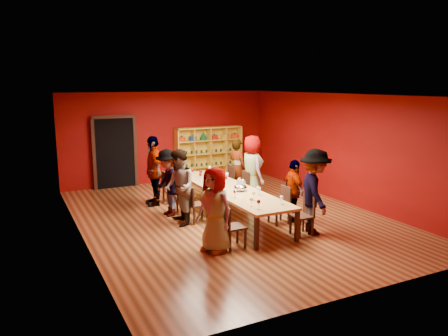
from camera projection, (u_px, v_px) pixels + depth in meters
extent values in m
cube|color=#592F17|center=(229.00, 217.00, 10.87)|extent=(7.10, 9.10, 0.02)
cube|color=#670605|center=(168.00, 137.00, 14.54)|extent=(7.10, 0.02, 3.00)
cube|color=#670605|center=(364.00, 203.00, 6.61)|extent=(7.10, 0.02, 3.00)
cube|color=#670605|center=(79.00, 170.00, 9.05)|extent=(0.02, 9.10, 3.00)
cube|color=#670605|center=(342.00, 148.00, 12.10)|extent=(0.02, 9.10, 3.00)
cube|color=silver|center=(229.00, 95.00, 10.28)|extent=(7.10, 9.10, 0.02)
cube|color=tan|center=(229.00, 189.00, 10.73)|extent=(1.10, 4.50, 0.06)
cube|color=black|center=(257.00, 233.00, 8.68)|extent=(0.08, 0.08, 0.69)
cube|color=black|center=(180.00, 187.00, 12.49)|extent=(0.08, 0.08, 0.69)
cube|color=black|center=(297.00, 226.00, 9.10)|extent=(0.08, 0.08, 0.69)
cube|color=black|center=(211.00, 184.00, 12.92)|extent=(0.08, 0.08, 0.69)
cube|color=black|center=(115.00, 153.00, 13.77)|extent=(1.20, 0.14, 2.20)
cube|color=black|center=(113.00, 117.00, 13.49)|extent=(1.32, 0.06, 0.10)
cube|color=black|center=(94.00, 155.00, 13.43)|extent=(0.10, 0.06, 2.20)
cube|color=black|center=(136.00, 152.00, 14.00)|extent=(0.10, 0.06, 2.20)
cube|color=gold|center=(177.00, 155.00, 14.55)|extent=(0.04, 0.40, 1.80)
cube|color=gold|center=(239.00, 151.00, 15.58)|extent=(0.04, 0.40, 1.80)
cube|color=gold|center=(209.00, 128.00, 14.90)|extent=(2.40, 0.40, 0.04)
cube|color=gold|center=(209.00, 178.00, 15.23)|extent=(2.40, 0.40, 0.04)
cube|color=gold|center=(207.00, 152.00, 15.23)|extent=(2.40, 0.02, 1.80)
cube|color=gold|center=(209.00, 166.00, 15.15)|extent=(2.36, 0.38, 0.03)
cube|color=gold|center=(209.00, 153.00, 15.06)|extent=(2.36, 0.38, 0.03)
cube|color=gold|center=(209.00, 140.00, 14.98)|extent=(2.36, 0.38, 0.03)
cube|color=gold|center=(193.00, 154.00, 14.80)|extent=(0.03, 0.38, 1.76)
cube|color=gold|center=(209.00, 153.00, 15.06)|extent=(0.03, 0.38, 1.76)
cube|color=gold|center=(225.00, 152.00, 15.33)|extent=(0.03, 0.38, 1.76)
cylinder|color=#EA430D|center=(182.00, 139.00, 14.53)|extent=(0.26, 0.26, 0.15)
sphere|color=black|center=(182.00, 136.00, 14.51)|extent=(0.05, 0.05, 0.05)
cylinder|color=navy|center=(193.00, 138.00, 14.70)|extent=(0.26, 0.26, 0.15)
sphere|color=black|center=(193.00, 136.00, 14.68)|extent=(0.05, 0.05, 0.05)
cylinder|color=#165B2E|center=(204.00, 139.00, 14.88)|extent=(0.26, 0.26, 0.08)
cone|color=#165B2E|center=(204.00, 134.00, 14.85)|extent=(0.24, 0.24, 0.22)
cylinder|color=#AB2013|center=(214.00, 137.00, 15.05)|extent=(0.26, 0.26, 0.15)
sphere|color=black|center=(214.00, 134.00, 15.03)|extent=(0.05, 0.05, 0.05)
cylinder|color=orange|center=(225.00, 136.00, 15.22)|extent=(0.26, 0.26, 0.15)
sphere|color=black|center=(225.00, 134.00, 15.20)|extent=(0.05, 0.05, 0.05)
cylinder|color=#EA430D|center=(235.00, 136.00, 15.40)|extent=(0.26, 0.26, 0.15)
sphere|color=black|center=(235.00, 133.00, 15.38)|extent=(0.05, 0.05, 0.05)
cylinder|color=black|center=(182.00, 166.00, 14.70)|extent=(0.07, 0.07, 0.10)
cylinder|color=black|center=(187.00, 166.00, 14.78)|extent=(0.07, 0.07, 0.10)
cylinder|color=black|center=(192.00, 165.00, 14.86)|extent=(0.07, 0.07, 0.10)
cylinder|color=black|center=(197.00, 165.00, 14.94)|extent=(0.07, 0.07, 0.10)
cylinder|color=black|center=(202.00, 165.00, 15.02)|extent=(0.07, 0.07, 0.10)
cylinder|color=black|center=(207.00, 164.00, 15.10)|extent=(0.07, 0.07, 0.10)
cylinder|color=black|center=(211.00, 164.00, 15.18)|extent=(0.07, 0.07, 0.10)
cylinder|color=black|center=(216.00, 163.00, 15.26)|extent=(0.07, 0.07, 0.10)
cylinder|color=black|center=(221.00, 163.00, 15.34)|extent=(0.07, 0.07, 0.10)
cylinder|color=black|center=(226.00, 162.00, 15.42)|extent=(0.07, 0.07, 0.10)
cylinder|color=black|center=(230.00, 162.00, 15.50)|extent=(0.07, 0.07, 0.10)
cylinder|color=black|center=(235.00, 162.00, 15.58)|extent=(0.07, 0.07, 0.10)
cylinder|color=black|center=(181.00, 153.00, 14.61)|extent=(0.07, 0.07, 0.10)
cylinder|color=black|center=(186.00, 153.00, 14.69)|extent=(0.07, 0.07, 0.10)
cylinder|color=black|center=(192.00, 152.00, 14.77)|extent=(0.07, 0.07, 0.10)
cylinder|color=black|center=(197.00, 152.00, 14.85)|extent=(0.07, 0.07, 0.10)
cylinder|color=black|center=(202.00, 152.00, 14.93)|extent=(0.07, 0.07, 0.10)
cylinder|color=black|center=(207.00, 151.00, 15.01)|extent=(0.07, 0.07, 0.10)
cylinder|color=black|center=(211.00, 151.00, 15.09)|extent=(0.07, 0.07, 0.10)
cylinder|color=black|center=(216.00, 151.00, 15.17)|extent=(0.07, 0.07, 0.10)
cylinder|color=black|center=(221.00, 150.00, 15.25)|extent=(0.07, 0.07, 0.10)
cylinder|color=black|center=(226.00, 150.00, 15.33)|extent=(0.07, 0.07, 0.10)
cylinder|color=black|center=(230.00, 149.00, 15.41)|extent=(0.07, 0.07, 0.10)
cylinder|color=black|center=(235.00, 149.00, 15.49)|extent=(0.07, 0.07, 0.10)
cube|color=black|center=(234.00, 227.00, 8.80)|extent=(0.42, 0.42, 0.04)
cube|color=black|center=(225.00, 217.00, 8.67)|extent=(0.04, 0.40, 0.44)
cube|color=black|center=(230.00, 241.00, 8.62)|extent=(0.04, 0.04, 0.41)
cube|color=black|center=(245.00, 239.00, 8.77)|extent=(0.04, 0.04, 0.41)
cube|color=black|center=(223.00, 236.00, 8.92)|extent=(0.04, 0.04, 0.41)
cube|color=black|center=(237.00, 234.00, 9.07)|extent=(0.04, 0.04, 0.41)
imported|color=#6180C8|center=(215.00, 210.00, 8.53)|extent=(0.74, 0.94, 1.70)
cube|color=black|center=(198.00, 204.00, 10.43)|extent=(0.42, 0.42, 0.04)
cube|color=black|center=(190.00, 196.00, 10.30)|extent=(0.04, 0.40, 0.44)
cube|color=black|center=(194.00, 216.00, 10.25)|extent=(0.04, 0.04, 0.41)
cube|color=black|center=(207.00, 214.00, 10.39)|extent=(0.04, 0.04, 0.41)
cube|color=black|center=(189.00, 212.00, 10.55)|extent=(0.04, 0.04, 0.41)
cube|color=black|center=(202.00, 211.00, 10.69)|extent=(0.04, 0.04, 0.41)
imported|color=white|center=(179.00, 188.00, 10.13)|extent=(0.59, 0.92, 1.79)
cube|color=black|center=(186.00, 197.00, 11.14)|extent=(0.42, 0.42, 0.04)
cube|color=black|center=(178.00, 188.00, 11.01)|extent=(0.04, 0.40, 0.44)
cube|color=black|center=(182.00, 208.00, 10.96)|extent=(0.04, 0.04, 0.41)
cube|color=black|center=(194.00, 206.00, 11.10)|extent=(0.04, 0.04, 0.41)
cube|color=black|center=(177.00, 204.00, 11.26)|extent=(0.04, 0.04, 0.41)
cube|color=black|center=(190.00, 203.00, 11.40)|extent=(0.04, 0.04, 0.41)
imported|color=silver|center=(168.00, 183.00, 10.86)|extent=(0.52, 1.11, 1.68)
cube|color=black|center=(171.00, 187.00, 12.11)|extent=(0.42, 0.42, 0.04)
cube|color=black|center=(164.00, 180.00, 11.98)|extent=(0.04, 0.40, 0.44)
cube|color=black|center=(168.00, 197.00, 11.93)|extent=(0.04, 0.04, 0.41)
cube|color=black|center=(179.00, 196.00, 12.08)|extent=(0.04, 0.04, 0.41)
cube|color=black|center=(164.00, 195.00, 12.23)|extent=(0.04, 0.04, 0.41)
cube|color=black|center=(175.00, 193.00, 12.38)|extent=(0.04, 0.04, 0.41)
imported|color=#6091C7|center=(154.00, 171.00, 11.80)|extent=(0.58, 1.14, 1.90)
cube|color=black|center=(302.00, 216.00, 9.50)|extent=(0.42, 0.42, 0.04)
cube|color=black|center=(309.00, 205.00, 9.54)|extent=(0.04, 0.40, 0.44)
cube|color=black|center=(300.00, 229.00, 9.32)|extent=(0.04, 0.04, 0.41)
cube|color=black|center=(312.00, 227.00, 9.47)|extent=(0.04, 0.04, 0.41)
cube|color=black|center=(290.00, 225.00, 9.62)|extent=(0.04, 0.04, 0.41)
cube|color=black|center=(303.00, 223.00, 9.77)|extent=(0.04, 0.04, 0.41)
imported|color=#5A8CBA|center=(315.00, 192.00, 9.55)|extent=(0.93, 1.32, 1.89)
cube|color=black|center=(279.00, 206.00, 10.29)|extent=(0.42, 0.42, 0.04)
cube|color=black|center=(286.00, 195.00, 10.33)|extent=(0.04, 0.40, 0.44)
cube|color=black|center=(277.00, 218.00, 10.11)|extent=(0.04, 0.04, 0.41)
cube|color=black|center=(289.00, 216.00, 10.26)|extent=(0.04, 0.04, 0.41)
cube|color=black|center=(269.00, 214.00, 10.41)|extent=(0.04, 0.04, 0.41)
cube|color=black|center=(281.00, 212.00, 10.56)|extent=(0.04, 0.04, 0.41)
imported|color=#141D38|center=(294.00, 191.00, 10.41)|extent=(0.50, 0.92, 1.50)
cube|color=black|center=(240.00, 188.00, 12.01)|extent=(0.42, 0.42, 0.04)
cube|color=black|center=(246.00, 179.00, 12.05)|extent=(0.04, 0.40, 0.44)
cube|color=black|center=(237.00, 198.00, 11.83)|extent=(0.04, 0.04, 0.41)
cube|color=black|center=(248.00, 197.00, 11.98)|extent=(0.04, 0.04, 0.41)
cube|color=black|center=(231.00, 195.00, 12.13)|extent=(0.04, 0.04, 0.41)
cube|color=black|center=(242.00, 194.00, 12.28)|extent=(0.04, 0.04, 0.41)
imported|color=#C9878C|center=(252.00, 169.00, 12.08)|extent=(0.55, 0.94, 1.87)
cube|color=black|center=(225.00, 182.00, 12.79)|extent=(0.42, 0.42, 0.04)
cube|color=black|center=(231.00, 173.00, 12.82)|extent=(0.04, 0.40, 0.44)
cube|color=black|center=(223.00, 191.00, 12.61)|extent=(0.04, 0.04, 0.41)
cube|color=black|center=(233.00, 190.00, 12.75)|extent=(0.04, 0.04, 0.41)
cube|color=black|center=(218.00, 189.00, 12.91)|extent=(0.04, 0.04, 0.41)
cube|color=black|center=(228.00, 187.00, 13.05)|extent=(0.04, 0.04, 0.41)
imported|color=silver|center=(237.00, 167.00, 12.88)|extent=(0.61, 0.72, 1.67)
cylinder|color=silver|center=(218.00, 189.00, 10.54)|extent=(0.07, 0.07, 0.01)
cylinder|color=silver|center=(218.00, 187.00, 10.53)|extent=(0.01, 0.01, 0.12)
ellipsoid|color=#EDE394|center=(218.00, 183.00, 10.51)|extent=(0.08, 0.08, 0.10)
cylinder|color=silver|center=(205.00, 183.00, 11.25)|extent=(0.06, 0.06, 0.01)
cylinder|color=silver|center=(205.00, 181.00, 11.24)|extent=(0.01, 0.01, 0.10)
ellipsoid|color=#EDE394|center=(205.00, 178.00, 11.22)|extent=(0.07, 0.07, 0.08)
cylinder|color=silver|center=(227.00, 180.00, 11.58)|extent=(0.07, 0.07, 0.01)
cylinder|color=silver|center=(227.00, 178.00, 11.56)|extent=(0.01, 0.01, 0.11)
ellipsoid|color=silver|center=(227.00, 174.00, 11.55)|extent=(0.08, 0.08, 0.10)
cylinder|color=silver|center=(259.00, 209.00, 8.91)|extent=(0.07, 0.07, 0.01)
cylinder|color=silver|center=(259.00, 206.00, 8.90)|extent=(0.01, 0.01, 0.11)
ellipsoid|color=#4B080E|center=(259.00, 202.00, 8.89)|extent=(0.08, 0.08, 0.09)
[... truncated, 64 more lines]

